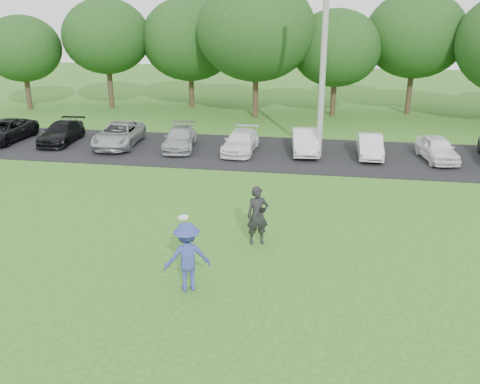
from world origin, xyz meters
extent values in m
plane|color=#28631C|center=(0.00, 0.00, 0.00)|extent=(100.00, 100.00, 0.00)
cube|color=black|center=(0.00, 13.00, 0.01)|extent=(32.00, 6.50, 0.03)
cylinder|color=gray|center=(2.37, 12.76, 4.81)|extent=(0.28, 0.28, 9.62)
imported|color=#323D8E|center=(-0.70, -0.68, 0.95)|extent=(1.41, 1.14, 1.90)
cylinder|color=white|center=(-0.70, -0.94, 2.17)|extent=(0.27, 0.27, 0.04)
imported|color=black|center=(0.73, 2.44, 0.94)|extent=(0.80, 0.66, 1.88)
cube|color=black|center=(0.91, 2.26, 1.21)|extent=(0.17, 0.14, 0.10)
imported|color=black|center=(-14.48, 12.92, 0.61)|extent=(2.12, 4.24, 1.16)
imported|color=black|center=(-11.32, 13.19, 0.58)|extent=(1.77, 3.85, 1.09)
imported|color=#A3A5AA|center=(-8.04, 13.09, 0.62)|extent=(2.28, 4.41, 1.19)
imported|color=#A2A4A9|center=(-4.72, 13.05, 0.57)|extent=(2.02, 3.87, 1.07)
imported|color=white|center=(-1.53, 12.91, 0.56)|extent=(1.60, 3.69, 1.06)
imported|color=silver|center=(1.66, 13.28, 0.61)|extent=(1.58, 3.62, 1.16)
imported|color=silver|center=(4.83, 13.10, 0.56)|extent=(1.16, 3.24, 1.06)
imported|color=white|center=(7.95, 12.98, 0.60)|extent=(1.88, 3.51, 1.13)
cylinder|color=#38281C|center=(-18.00, 21.60, 1.10)|extent=(0.36, 0.36, 2.20)
ellipsoid|color=#214C19|center=(-18.00, 21.60, 4.15)|extent=(5.20, 5.20, 4.42)
cylinder|color=#38281C|center=(-12.50, 23.00, 1.35)|extent=(0.36, 0.36, 2.70)
ellipsoid|color=#214C19|center=(-12.50, 23.00, 4.93)|extent=(5.94, 5.94, 5.05)
cylinder|color=#38281C|center=(-7.00, 24.40, 1.10)|extent=(0.36, 0.36, 2.20)
ellipsoid|color=#214C19|center=(-7.00, 24.40, 4.71)|extent=(6.68, 6.68, 5.68)
cylinder|color=#38281C|center=(-2.00, 21.60, 1.35)|extent=(0.36, 0.36, 2.70)
ellipsoid|color=#214C19|center=(-2.00, 21.60, 5.48)|extent=(7.42, 7.42, 6.31)
cylinder|color=#38281C|center=(3.00, 23.00, 1.10)|extent=(0.36, 0.36, 2.20)
ellipsoid|color=#214C19|center=(3.00, 23.00, 4.36)|extent=(5.76, 5.76, 4.90)
cylinder|color=#38281C|center=(8.00, 24.40, 1.35)|extent=(0.36, 0.36, 2.70)
ellipsoid|color=#214C19|center=(8.00, 24.40, 5.14)|extent=(6.50, 6.50, 5.53)
camera|label=1|loc=(2.72, -12.83, 7.27)|focal=40.00mm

